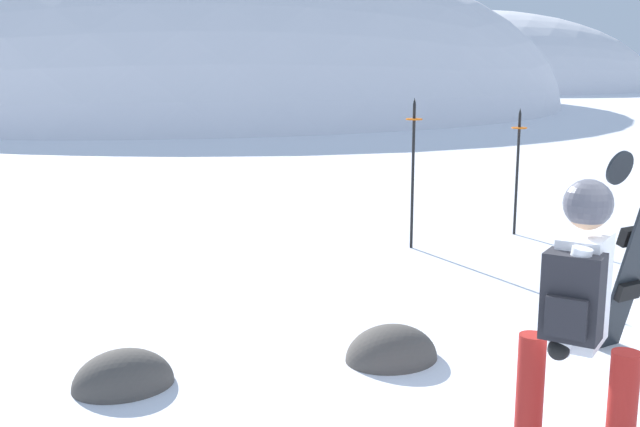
# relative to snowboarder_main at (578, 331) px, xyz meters

# --- Properties ---
(ridge_peak_main) EXTENTS (36.00, 32.40, 15.26)m
(ridge_peak_main) POSITION_rel_snowboarder_main_xyz_m (12.14, 33.67, -0.92)
(ridge_peak_main) COLOR white
(ridge_peak_main) RESTS_ON ground
(ridge_peak_far) EXTENTS (28.80, 25.92, 12.03)m
(ridge_peak_far) POSITION_rel_snowboarder_main_xyz_m (39.60, 44.58, -0.92)
(ridge_peak_far) COLOR white
(ridge_peak_far) RESTS_ON ground
(snowboarder_main) EXTENTS (0.99, 1.67, 1.71)m
(snowboarder_main) POSITION_rel_snowboarder_main_xyz_m (0.00, 0.00, 0.00)
(snowboarder_main) COLOR blue
(snowboarder_main) RESTS_ON ground
(spare_snowboard) EXTENTS (0.28, 0.45, 1.61)m
(spare_snowboard) POSITION_rel_snowboarder_main_xyz_m (1.99, 1.18, -0.10)
(spare_snowboard) COLOR black
(spare_snowboard) RESTS_ON ground
(piste_marker_near) EXTENTS (0.20, 0.20, 1.85)m
(piste_marker_near) POSITION_rel_snowboarder_main_xyz_m (2.69, 4.84, 0.14)
(piste_marker_near) COLOR black
(piste_marker_near) RESTS_ON ground
(piste_marker_far) EXTENTS (0.20, 0.20, 1.68)m
(piste_marker_far) POSITION_rel_snowboarder_main_xyz_m (4.34, 4.73, 0.05)
(piste_marker_far) COLOR black
(piste_marker_far) RESTS_ON ground
(rock_dark) EXTENTS (0.76, 0.64, 0.53)m
(rock_dark) POSITION_rel_snowboarder_main_xyz_m (0.32, 2.04, -0.92)
(rock_dark) COLOR #4C4742
(rock_dark) RESTS_ON ground
(rock_mid) EXTENTS (0.73, 0.62, 0.51)m
(rock_mid) POSITION_rel_snowboarder_main_xyz_m (-1.63, 2.63, -0.92)
(rock_mid) COLOR #4C4742
(rock_mid) RESTS_ON ground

